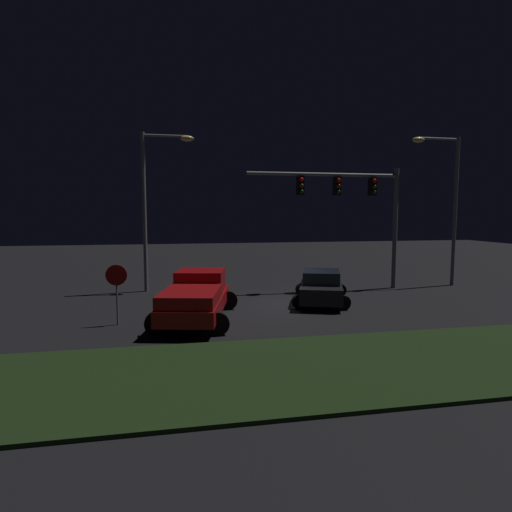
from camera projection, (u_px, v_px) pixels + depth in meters
name	position (u px, v px, depth m)	size (l,w,h in m)	color
ground_plane	(289.00, 303.00, 19.39)	(80.00, 80.00, 0.00)	black
grass_median	(370.00, 364.00, 11.46)	(25.96, 5.23, 0.10)	black
pickup_truck	(197.00, 294.00, 16.31)	(3.66, 5.71, 1.80)	maroon
car_sedan	(321.00, 287.00, 19.49)	(3.38, 4.75, 1.51)	black
traffic_signal_gantry	(354.00, 198.00, 22.52)	(8.32, 0.56, 6.50)	slate
street_lamp_left	(155.00, 192.00, 22.03)	(2.69, 0.44, 8.21)	slate
street_lamp_right	(447.00, 192.00, 23.73)	(2.89, 0.44, 8.31)	slate
stop_sign	(117.00, 283.00, 15.49)	(0.76, 0.08, 2.23)	slate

